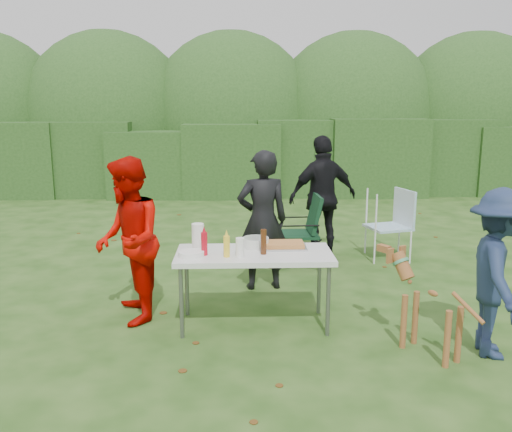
{
  "coord_description": "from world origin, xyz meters",
  "views": [
    {
      "loc": [
        0.12,
        -4.82,
        2.15
      ],
      "look_at": [
        0.32,
        0.67,
        1.0
      ],
      "focal_mm": 38.0,
      "sensor_mm": 36.0,
      "label": 1
    }
  ],
  "objects_px": {
    "camping_chair": "(298,230)",
    "ketchup_bottle": "(204,244)",
    "folding_table": "(254,258)",
    "dog": "(432,308)",
    "paper_towel_roll": "(198,237)",
    "lawn_chair": "(388,224)",
    "person_red_jacket": "(128,241)",
    "beer_bottle": "(264,242)",
    "child": "(498,273)",
    "person_cook": "(263,220)",
    "person_black_puffy": "(323,197)",
    "mustard_bottle": "(227,246)"
  },
  "relations": [
    {
      "from": "camping_chair",
      "to": "ketchup_bottle",
      "type": "xyz_separation_m",
      "value": [
        -1.12,
        -2.08,
        0.37
      ]
    },
    {
      "from": "ketchup_bottle",
      "to": "folding_table",
      "type": "bearing_deg",
      "value": 9.22
    },
    {
      "from": "dog",
      "to": "paper_towel_roll",
      "type": "xyz_separation_m",
      "value": [
        -2.04,
        0.82,
        0.44
      ]
    },
    {
      "from": "dog",
      "to": "lawn_chair",
      "type": "height_order",
      "value": "lawn_chair"
    },
    {
      "from": "person_red_jacket",
      "to": "lawn_chair",
      "type": "height_order",
      "value": "person_red_jacket"
    },
    {
      "from": "camping_chair",
      "to": "beer_bottle",
      "type": "height_order",
      "value": "beer_bottle"
    },
    {
      "from": "child",
      "to": "person_cook",
      "type": "bearing_deg",
      "value": 59.04
    },
    {
      "from": "beer_bottle",
      "to": "person_black_puffy",
      "type": "bearing_deg",
      "value": 68.88
    },
    {
      "from": "person_cook",
      "to": "person_red_jacket",
      "type": "xyz_separation_m",
      "value": [
        -1.36,
        -0.93,
        0.01
      ]
    },
    {
      "from": "person_black_puffy",
      "to": "child",
      "type": "xyz_separation_m",
      "value": [
        1.02,
        -3.1,
        -0.13
      ]
    },
    {
      "from": "person_cook",
      "to": "beer_bottle",
      "type": "relative_size",
      "value": 6.8
    },
    {
      "from": "person_black_puffy",
      "to": "lawn_chair",
      "type": "xyz_separation_m",
      "value": [
        0.91,
        -0.12,
        -0.37
      ]
    },
    {
      "from": "person_black_puffy",
      "to": "camping_chair",
      "type": "relative_size",
      "value": 1.79
    },
    {
      "from": "person_cook",
      "to": "dog",
      "type": "height_order",
      "value": "person_cook"
    },
    {
      "from": "dog",
      "to": "person_black_puffy",
      "type": "bearing_deg",
      "value": -24.72
    },
    {
      "from": "folding_table",
      "to": "lawn_chair",
      "type": "bearing_deg",
      "value": 49.48
    },
    {
      "from": "child",
      "to": "paper_towel_roll",
      "type": "bearing_deg",
      "value": 84.65
    },
    {
      "from": "person_red_jacket",
      "to": "paper_towel_roll",
      "type": "xyz_separation_m",
      "value": [
        0.69,
        -0.05,
        0.05
      ]
    },
    {
      "from": "ketchup_bottle",
      "to": "paper_towel_roll",
      "type": "relative_size",
      "value": 0.85
    },
    {
      "from": "folding_table",
      "to": "camping_chair",
      "type": "distance_m",
      "value": 2.12
    },
    {
      "from": "folding_table",
      "to": "child",
      "type": "relative_size",
      "value": 1.03
    },
    {
      "from": "ketchup_bottle",
      "to": "beer_bottle",
      "type": "relative_size",
      "value": 0.92
    },
    {
      "from": "folding_table",
      "to": "person_cook",
      "type": "xyz_separation_m",
      "value": [
        0.13,
        1.1,
        0.13
      ]
    },
    {
      "from": "person_black_puffy",
      "to": "lawn_chair",
      "type": "bearing_deg",
      "value": 154.4
    },
    {
      "from": "person_black_puffy",
      "to": "mustard_bottle",
      "type": "height_order",
      "value": "person_black_puffy"
    },
    {
      "from": "person_cook",
      "to": "paper_towel_roll",
      "type": "distance_m",
      "value": 1.19
    },
    {
      "from": "person_red_jacket",
      "to": "ketchup_bottle",
      "type": "bearing_deg",
      "value": 57.52
    },
    {
      "from": "beer_bottle",
      "to": "lawn_chair",
      "type": "bearing_deg",
      "value": 51.52
    },
    {
      "from": "person_cook",
      "to": "person_black_puffy",
      "type": "distance_m",
      "value": 1.58
    },
    {
      "from": "dog",
      "to": "camping_chair",
      "type": "relative_size",
      "value": 0.93
    },
    {
      "from": "lawn_chair",
      "to": "person_red_jacket",
      "type": "bearing_deg",
      "value": 18.2
    },
    {
      "from": "person_cook",
      "to": "person_black_puffy",
      "type": "height_order",
      "value": "person_black_puffy"
    },
    {
      "from": "person_red_jacket",
      "to": "lawn_chair",
      "type": "relative_size",
      "value": 1.68
    },
    {
      "from": "child",
      "to": "camping_chair",
      "type": "height_order",
      "value": "child"
    },
    {
      "from": "folding_table",
      "to": "person_red_jacket",
      "type": "distance_m",
      "value": 1.25
    },
    {
      "from": "mustard_bottle",
      "to": "ketchup_bottle",
      "type": "relative_size",
      "value": 0.91
    },
    {
      "from": "folding_table",
      "to": "person_cook",
      "type": "bearing_deg",
      "value": 83.13
    },
    {
      "from": "person_red_jacket",
      "to": "dog",
      "type": "distance_m",
      "value": 2.9
    },
    {
      "from": "folding_table",
      "to": "beer_bottle",
      "type": "xyz_separation_m",
      "value": [
        0.09,
        -0.06,
        0.17
      ]
    },
    {
      "from": "folding_table",
      "to": "ketchup_bottle",
      "type": "bearing_deg",
      "value": -170.78
    },
    {
      "from": "person_black_puffy",
      "to": "child",
      "type": "height_order",
      "value": "person_black_puffy"
    },
    {
      "from": "lawn_chair",
      "to": "beer_bottle",
      "type": "distance_m",
      "value": 3.01
    },
    {
      "from": "child",
      "to": "beer_bottle",
      "type": "bearing_deg",
      "value": 84.16
    },
    {
      "from": "ketchup_bottle",
      "to": "dog",
      "type": "bearing_deg",
      "value": -17.65
    },
    {
      "from": "person_red_jacket",
      "to": "paper_towel_roll",
      "type": "height_order",
      "value": "person_red_jacket"
    },
    {
      "from": "person_cook",
      "to": "lawn_chair",
      "type": "height_order",
      "value": "person_cook"
    },
    {
      "from": "child",
      "to": "dog",
      "type": "relative_size",
      "value": 1.63
    },
    {
      "from": "person_cook",
      "to": "person_black_puffy",
      "type": "bearing_deg",
      "value": -133.89
    },
    {
      "from": "child",
      "to": "mustard_bottle",
      "type": "distance_m",
      "value": 2.38
    },
    {
      "from": "folding_table",
      "to": "person_red_jacket",
      "type": "xyz_separation_m",
      "value": [
        -1.23,
        0.17,
        0.14
      ]
    }
  ]
}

